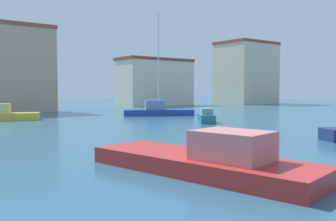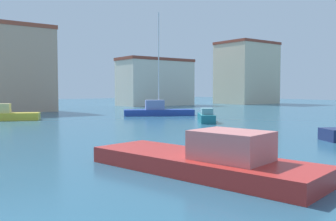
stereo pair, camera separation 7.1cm
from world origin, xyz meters
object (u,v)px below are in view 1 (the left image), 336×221
(sailboat_blue_far_right, at_px, (158,110))
(motorboat_red_inner_mooring, at_px, (208,160))
(motorboat_yellow_mid_harbor, at_px, (4,115))
(motorboat_teal_distant_north, at_px, (206,117))

(sailboat_blue_far_right, relative_size, motorboat_red_inner_mooring, 1.27)
(motorboat_red_inner_mooring, relative_size, motorboat_yellow_mid_harbor, 1.49)
(sailboat_blue_far_right, distance_m, motorboat_teal_distant_north, 9.21)
(sailboat_blue_far_right, bearing_deg, motorboat_red_inner_mooring, -122.07)
(sailboat_blue_far_right, height_order, motorboat_yellow_mid_harbor, sailboat_blue_far_right)
(motorboat_red_inner_mooring, bearing_deg, motorboat_teal_distant_north, 47.11)
(sailboat_blue_far_right, height_order, motorboat_red_inner_mooring, sailboat_blue_far_right)
(sailboat_blue_far_right, distance_m, motorboat_red_inner_mooring, 27.67)
(motorboat_yellow_mid_harbor, bearing_deg, sailboat_blue_far_right, -12.16)
(motorboat_red_inner_mooring, bearing_deg, sailboat_blue_far_right, 57.93)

